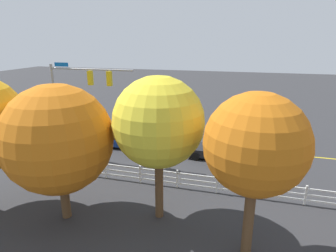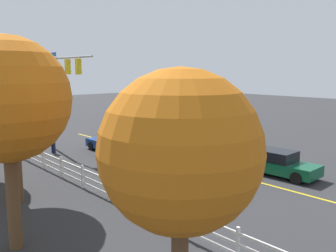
{
  "view_description": "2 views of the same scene",
  "coord_description": "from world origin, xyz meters",
  "px_view_note": "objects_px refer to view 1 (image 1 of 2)",
  "views": [
    {
      "loc": [
        -7.7,
        22.22,
        8.56
      ],
      "look_at": [
        -1.72,
        0.38,
        1.67
      ],
      "focal_mm": 30.37,
      "sensor_mm": 36.0,
      "label": 1
    },
    {
      "loc": [
        -19.77,
        15.52,
        5.72
      ],
      "look_at": [
        -2.67,
        0.28,
        2.21
      ],
      "focal_mm": 38.52,
      "sensor_mm": 36.0,
      "label": 2
    }
  ],
  "objects_px": {
    "car_1": "(139,126)",
    "car_3": "(127,139)",
    "pedestrian": "(76,147)",
    "tree_3": "(158,122)",
    "tree_4": "(256,145)",
    "car_0": "(218,150)",
    "car_2": "(261,137)",
    "tree_0": "(58,139)"
  },
  "relations": [
    {
      "from": "car_1",
      "to": "car_3",
      "type": "height_order",
      "value": "car_1"
    },
    {
      "from": "pedestrian",
      "to": "tree_3",
      "type": "height_order",
      "value": "tree_3"
    },
    {
      "from": "tree_4",
      "to": "car_3",
      "type": "bearing_deg",
      "value": -46.29
    },
    {
      "from": "car_0",
      "to": "pedestrian",
      "type": "xyz_separation_m",
      "value": [
        10.15,
        2.93,
        0.29
      ]
    },
    {
      "from": "car_2",
      "to": "tree_4",
      "type": "relative_size",
      "value": 0.65
    },
    {
      "from": "car_2",
      "to": "tree_0",
      "type": "distance_m",
      "value": 17.02
    },
    {
      "from": "car_3",
      "to": "tree_0",
      "type": "bearing_deg",
      "value": 95.82
    },
    {
      "from": "car_2",
      "to": "tree_4",
      "type": "bearing_deg",
      "value": -96.8
    },
    {
      "from": "car_0",
      "to": "car_1",
      "type": "bearing_deg",
      "value": -26.33
    },
    {
      "from": "car_2",
      "to": "car_3",
      "type": "height_order",
      "value": "car_2"
    },
    {
      "from": "car_2",
      "to": "tree_4",
      "type": "xyz_separation_m",
      "value": [
        1.08,
        13.76,
        4.16
      ]
    },
    {
      "from": "car_3",
      "to": "tree_4",
      "type": "bearing_deg",
      "value": 133.89
    },
    {
      "from": "tree_3",
      "to": "car_2",
      "type": "bearing_deg",
      "value": -113.68
    },
    {
      "from": "car_0",
      "to": "tree_4",
      "type": "bearing_deg",
      "value": 104.04
    },
    {
      "from": "car_0",
      "to": "car_3",
      "type": "distance_m",
      "value": 7.56
    },
    {
      "from": "car_0",
      "to": "tree_0",
      "type": "distance_m",
      "value": 12.04
    },
    {
      "from": "pedestrian",
      "to": "tree_3",
      "type": "relative_size",
      "value": 0.24
    },
    {
      "from": "car_0",
      "to": "car_1",
      "type": "height_order",
      "value": "car_1"
    },
    {
      "from": "car_1",
      "to": "car_2",
      "type": "distance_m",
      "value": 11.12
    },
    {
      "from": "car_0",
      "to": "car_1",
      "type": "distance_m",
      "value": 8.89
    },
    {
      "from": "car_0",
      "to": "tree_0",
      "type": "relative_size",
      "value": 0.65
    },
    {
      "from": "car_2",
      "to": "pedestrian",
      "type": "height_order",
      "value": "pedestrian"
    },
    {
      "from": "car_1",
      "to": "car_2",
      "type": "bearing_deg",
      "value": 1.1
    },
    {
      "from": "tree_0",
      "to": "tree_4",
      "type": "height_order",
      "value": "tree_4"
    },
    {
      "from": "tree_3",
      "to": "car_3",
      "type": "bearing_deg",
      "value": -57.49
    },
    {
      "from": "pedestrian",
      "to": "tree_4",
      "type": "height_order",
      "value": "tree_4"
    },
    {
      "from": "car_0",
      "to": "car_1",
      "type": "xyz_separation_m",
      "value": [
        7.86,
        -4.15,
        0.05
      ]
    },
    {
      "from": "car_2",
      "to": "tree_3",
      "type": "relative_size",
      "value": 0.63
    },
    {
      "from": "car_0",
      "to": "tree_3",
      "type": "distance_m",
      "value": 9.46
    },
    {
      "from": "tree_3",
      "to": "tree_4",
      "type": "bearing_deg",
      "value": 159.5
    },
    {
      "from": "tree_0",
      "to": "tree_4",
      "type": "xyz_separation_m",
      "value": [
        -8.75,
        0.3,
        0.7
      ]
    },
    {
      "from": "tree_4",
      "to": "tree_0",
      "type": "bearing_deg",
      "value": -1.98
    },
    {
      "from": "car_3",
      "to": "tree_3",
      "type": "xyz_separation_m",
      "value": [
        -5.47,
        8.58,
        4.29
      ]
    },
    {
      "from": "car_1",
      "to": "pedestrian",
      "type": "bearing_deg",
      "value": -106.01
    },
    {
      "from": "pedestrian",
      "to": "tree_3",
      "type": "bearing_deg",
      "value": 40.69
    },
    {
      "from": "car_0",
      "to": "tree_3",
      "type": "relative_size",
      "value": 0.62
    },
    {
      "from": "car_0",
      "to": "tree_3",
      "type": "bearing_deg",
      "value": 77.2
    },
    {
      "from": "car_0",
      "to": "tree_4",
      "type": "distance_m",
      "value": 10.85
    },
    {
      "from": "car_2",
      "to": "tree_0",
      "type": "relative_size",
      "value": 0.67
    },
    {
      "from": "car_1",
      "to": "car_3",
      "type": "relative_size",
      "value": 1.01
    },
    {
      "from": "pedestrian",
      "to": "tree_0",
      "type": "distance_m",
      "value": 8.1
    },
    {
      "from": "car_2",
      "to": "car_3",
      "type": "bearing_deg",
      "value": -163.94
    }
  ]
}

